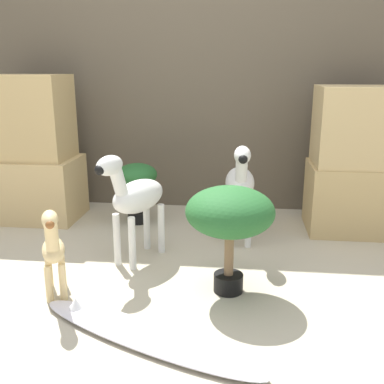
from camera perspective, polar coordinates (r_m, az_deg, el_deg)
name	(u,v)px	position (r m, az deg, el deg)	size (l,w,h in m)	color
ground_plane	(160,306)	(2.26, -4.14, -14.23)	(14.00, 14.00, 0.00)	#B2A88E
wall_back	(196,70)	(3.62, 0.55, 15.26)	(6.40, 0.08, 2.20)	brown
rock_pillar_left	(31,154)	(3.56, -19.81, 4.59)	(0.68, 0.47, 1.07)	tan
rock_pillar_right	(361,163)	(3.30, 20.68, 3.47)	(0.68, 0.47, 1.00)	tan
zebra_right	(240,183)	(2.92, 6.12, 1.17)	(0.21, 0.55, 0.67)	silver
zebra_left	(135,196)	(2.62, -7.29, -0.57)	(0.35, 0.54, 0.67)	silver
giraffe_figurine	(53,248)	(2.32, -17.24, -6.78)	(0.22, 0.35, 0.50)	#E0C184
potted_palm_front	(230,215)	(2.23, 4.84, -2.93)	(0.45, 0.45, 0.56)	black
potted_palm_back	(137,180)	(3.30, -7.01, 1.53)	(0.30, 0.30, 0.45)	black
surfboard	(144,335)	(2.02, -6.18, -17.60)	(1.12, 0.64, 0.09)	silver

